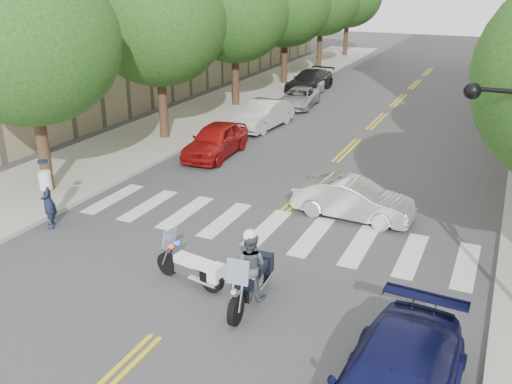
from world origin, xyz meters
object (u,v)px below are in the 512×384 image
Objects in this scene: motorcycle_parked at (195,268)px; officer_standing at (48,201)px; motorcycle_police at (251,271)px; convertible at (353,199)px.

officer_standing is at bearing 88.81° from motorcycle_parked.
motorcycle_police is 0.63× the size of convertible.
motorcycle_parked is at bearing 159.81° from convertible.
motorcycle_police is at bearing -85.15° from motorcycle_parked.
officer_standing reaches higher than convertible.
officer_standing is at bearing -14.34° from motorcycle_police.
motorcycle_police reaches higher than officer_standing.
officer_standing is 0.46× the size of convertible.
motorcycle_parked is 0.55× the size of convertible.
motorcycle_parked is 6.66m from convertible.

